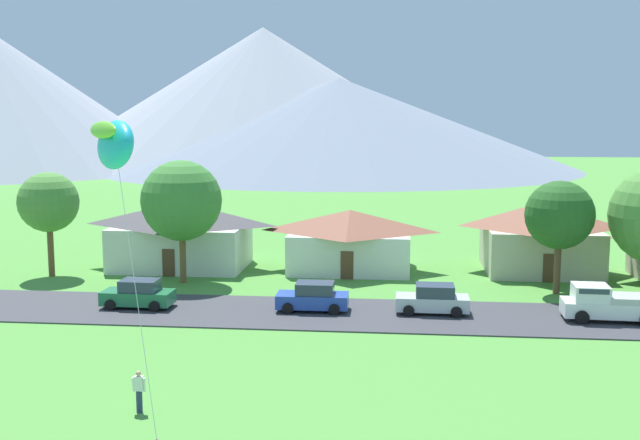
{
  "coord_description": "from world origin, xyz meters",
  "views": [
    {
      "loc": [
        2.11,
        -14.74,
        11.49
      ],
      "look_at": [
        -0.83,
        13.92,
        7.48
      ],
      "focal_mm": 42.38,
      "sensor_mm": 36.0,
      "label": 1
    }
  ],
  "objects_px": {
    "parked_car_green_mid_east": "(138,294)",
    "watcher_person": "(139,391)",
    "house_rightmost": "(350,239)",
    "tree_near_left": "(48,202)",
    "parked_car_silver_mid_west": "(433,300)",
    "pickup_truck_white_west_side": "(608,303)",
    "tree_right_of_center": "(181,201)",
    "parked_car_blue_east_end": "(313,297)",
    "tree_center": "(560,215)",
    "house_leftmost": "(540,236)",
    "house_left_center": "(181,233)",
    "kite_flyer_with_kite": "(115,150)"
  },
  "relations": [
    {
      "from": "tree_near_left",
      "to": "tree_right_of_center",
      "type": "relative_size",
      "value": 0.89
    },
    {
      "from": "tree_near_left",
      "to": "tree_center",
      "type": "relative_size",
      "value": 1.02
    },
    {
      "from": "tree_center",
      "to": "parked_car_green_mid_east",
      "type": "xyz_separation_m",
      "value": [
        -25.7,
        -6.45,
        -4.26
      ]
    },
    {
      "from": "parked_car_green_mid_east",
      "to": "pickup_truck_white_west_side",
      "type": "bearing_deg",
      "value": -0.29
    },
    {
      "from": "pickup_truck_white_west_side",
      "to": "parked_car_blue_east_end",
      "type": "bearing_deg",
      "value": 178.45
    },
    {
      "from": "parked_car_blue_east_end",
      "to": "parked_car_green_mid_east",
      "type": "bearing_deg",
      "value": -178.29
    },
    {
      "from": "house_left_center",
      "to": "tree_right_of_center",
      "type": "height_order",
      "value": "tree_right_of_center"
    },
    {
      "from": "parked_car_blue_east_end",
      "to": "pickup_truck_white_west_side",
      "type": "relative_size",
      "value": 0.8
    },
    {
      "from": "tree_near_left",
      "to": "watcher_person",
      "type": "height_order",
      "value": "tree_near_left"
    },
    {
      "from": "watcher_person",
      "to": "house_leftmost",
      "type": "bearing_deg",
      "value": 54.98
    },
    {
      "from": "tree_right_of_center",
      "to": "parked_car_blue_east_end",
      "type": "bearing_deg",
      "value": -34.89
    },
    {
      "from": "parked_car_silver_mid_west",
      "to": "parked_car_blue_east_end",
      "type": "bearing_deg",
      "value": -178.78
    },
    {
      "from": "tree_near_left",
      "to": "parked_car_blue_east_end",
      "type": "distance_m",
      "value": 21.81
    },
    {
      "from": "tree_center",
      "to": "tree_right_of_center",
      "type": "bearing_deg",
      "value": 178.4
    },
    {
      "from": "tree_near_left",
      "to": "parked_car_silver_mid_west",
      "type": "bearing_deg",
      "value": -16.2
    },
    {
      "from": "parked_car_green_mid_east",
      "to": "pickup_truck_white_west_side",
      "type": "relative_size",
      "value": 0.8
    },
    {
      "from": "tree_near_left",
      "to": "tree_center",
      "type": "distance_m",
      "value": 35.07
    },
    {
      "from": "house_rightmost",
      "to": "parked_car_silver_mid_west",
      "type": "xyz_separation_m",
      "value": [
        5.6,
        -12.17,
        -1.48
      ]
    },
    {
      "from": "parked_car_silver_mid_west",
      "to": "parked_car_green_mid_east",
      "type": "height_order",
      "value": "same"
    },
    {
      "from": "house_left_center",
      "to": "house_rightmost",
      "type": "xyz_separation_m",
      "value": [
        12.79,
        0.37,
        -0.27
      ]
    },
    {
      "from": "house_leftmost",
      "to": "parked_car_blue_east_end",
      "type": "xyz_separation_m",
      "value": [
        -15.39,
        -13.38,
        -1.79
      ]
    },
    {
      "from": "parked_car_green_mid_east",
      "to": "watcher_person",
      "type": "distance_m",
      "value": 16.4
    },
    {
      "from": "house_left_center",
      "to": "house_rightmost",
      "type": "relative_size",
      "value": 1.1
    },
    {
      "from": "parked_car_green_mid_east",
      "to": "parked_car_silver_mid_west",
      "type": "bearing_deg",
      "value": 1.52
    },
    {
      "from": "kite_flyer_with_kite",
      "to": "tree_center",
      "type": "bearing_deg",
      "value": 50.04
    },
    {
      "from": "house_leftmost",
      "to": "parked_car_blue_east_end",
      "type": "bearing_deg",
      "value": -139.0
    },
    {
      "from": "tree_near_left",
      "to": "pickup_truck_white_west_side",
      "type": "distance_m",
      "value": 37.67
    },
    {
      "from": "house_rightmost",
      "to": "house_leftmost",
      "type": "bearing_deg",
      "value": 4.36
    },
    {
      "from": "parked_car_silver_mid_west",
      "to": "house_leftmost",
      "type": "bearing_deg",
      "value": 57.58
    },
    {
      "from": "house_leftmost",
      "to": "pickup_truck_white_west_side",
      "type": "distance_m",
      "value": 13.98
    },
    {
      "from": "tree_center",
      "to": "parked_car_silver_mid_west",
      "type": "bearing_deg",
      "value": -143.91
    },
    {
      "from": "parked_car_green_mid_east",
      "to": "watcher_person",
      "type": "xyz_separation_m",
      "value": [
        5.44,
        -15.48,
        0.01
      ]
    },
    {
      "from": "watcher_person",
      "to": "parked_car_green_mid_east",
      "type": "bearing_deg",
      "value": 109.37
    },
    {
      "from": "tree_near_left",
      "to": "kite_flyer_with_kite",
      "type": "distance_m",
      "value": 30.2
    },
    {
      "from": "house_rightmost",
      "to": "parked_car_silver_mid_west",
      "type": "height_order",
      "value": "house_rightmost"
    },
    {
      "from": "parked_car_blue_east_end",
      "to": "house_left_center",
      "type": "bearing_deg",
      "value": 133.67
    },
    {
      "from": "house_leftmost",
      "to": "parked_car_silver_mid_west",
      "type": "bearing_deg",
      "value": -122.42
    },
    {
      "from": "parked_car_blue_east_end",
      "to": "kite_flyer_with_kite",
      "type": "xyz_separation_m",
      "value": [
        -4.87,
        -17.82,
        9.44
      ]
    },
    {
      "from": "parked_car_silver_mid_west",
      "to": "pickup_truck_white_west_side",
      "type": "distance_m",
      "value": 9.69
    },
    {
      "from": "parked_car_blue_east_end",
      "to": "watcher_person",
      "type": "relative_size",
      "value": 2.52
    },
    {
      "from": "parked_car_green_mid_east",
      "to": "house_left_center",
      "type": "bearing_deg",
      "value": 94.25
    },
    {
      "from": "house_rightmost",
      "to": "tree_near_left",
      "type": "distance_m",
      "value": 21.86
    },
    {
      "from": "tree_right_of_center",
      "to": "watcher_person",
      "type": "distance_m",
      "value": 23.62
    },
    {
      "from": "pickup_truck_white_west_side",
      "to": "house_leftmost",
      "type": "bearing_deg",
      "value": 95.21
    },
    {
      "from": "house_rightmost",
      "to": "tree_right_of_center",
      "type": "height_order",
      "value": "tree_right_of_center"
    },
    {
      "from": "house_leftmost",
      "to": "parked_car_silver_mid_west",
      "type": "distance_m",
      "value": 15.78
    },
    {
      "from": "house_leftmost",
      "to": "kite_flyer_with_kite",
      "type": "distance_m",
      "value": 37.99
    },
    {
      "from": "tree_right_of_center",
      "to": "parked_car_blue_east_end",
      "type": "xyz_separation_m",
      "value": [
        9.81,
        -6.84,
        -4.84
      ]
    },
    {
      "from": "house_leftmost",
      "to": "tree_near_left",
      "type": "height_order",
      "value": "tree_near_left"
    },
    {
      "from": "parked_car_silver_mid_west",
      "to": "tree_near_left",
      "type": "bearing_deg",
      "value": 163.8
    }
  ]
}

